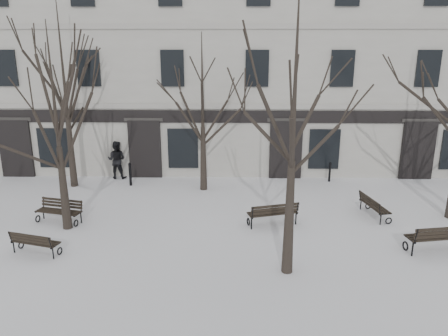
{
  "coord_description": "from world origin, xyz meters",
  "views": [
    {
      "loc": [
        0.85,
        -13.13,
        6.63
      ],
      "look_at": [
        0.54,
        3.0,
        1.93
      ],
      "focal_mm": 35.0,
      "sensor_mm": 36.0,
      "label": 1
    }
  ],
  "objects_px": {
    "tree_1": "(54,104)",
    "bench_1": "(34,242)",
    "bench_4": "(273,213)",
    "bench_3": "(60,210)",
    "tree_2": "(294,100)",
    "bench_5": "(373,206)",
    "bench_2": "(438,237)"
  },
  "relations": [
    {
      "from": "tree_1",
      "to": "bench_1",
      "type": "height_order",
      "value": "tree_1"
    },
    {
      "from": "tree_1",
      "to": "bench_4",
      "type": "relative_size",
      "value": 3.76
    },
    {
      "from": "bench_3",
      "to": "tree_1",
      "type": "bearing_deg",
      "value": -35.96
    },
    {
      "from": "bench_4",
      "to": "tree_2",
      "type": "bearing_deg",
      "value": 76.06
    },
    {
      "from": "bench_4",
      "to": "bench_5",
      "type": "bearing_deg",
      "value": 177.35
    },
    {
      "from": "bench_3",
      "to": "bench_4",
      "type": "distance_m",
      "value": 8.07
    },
    {
      "from": "tree_1",
      "to": "bench_1",
      "type": "bearing_deg",
      "value": -97.7
    },
    {
      "from": "bench_2",
      "to": "bench_3",
      "type": "bearing_deg",
      "value": -19.36
    },
    {
      "from": "tree_1",
      "to": "tree_2",
      "type": "bearing_deg",
      "value": -21.37
    },
    {
      "from": "bench_4",
      "to": "bench_3",
      "type": "bearing_deg",
      "value": -17.33
    },
    {
      "from": "tree_2",
      "to": "bench_2",
      "type": "distance_m",
      "value": 6.95
    },
    {
      "from": "bench_1",
      "to": "bench_2",
      "type": "bearing_deg",
      "value": -162.52
    },
    {
      "from": "bench_2",
      "to": "bench_5",
      "type": "bearing_deg",
      "value": -78.57
    },
    {
      "from": "bench_1",
      "to": "bench_5",
      "type": "relative_size",
      "value": 0.96
    },
    {
      "from": "tree_1",
      "to": "bench_3",
      "type": "height_order",
      "value": "tree_1"
    },
    {
      "from": "bench_1",
      "to": "bench_4",
      "type": "relative_size",
      "value": 0.86
    },
    {
      "from": "bench_1",
      "to": "bench_3",
      "type": "height_order",
      "value": "bench_3"
    },
    {
      "from": "bench_4",
      "to": "bench_1",
      "type": "bearing_deg",
      "value": 1.3
    },
    {
      "from": "tree_1",
      "to": "bench_2",
      "type": "distance_m",
      "value": 13.48
    },
    {
      "from": "bench_1",
      "to": "bench_2",
      "type": "relative_size",
      "value": 0.8
    },
    {
      "from": "tree_2",
      "to": "bench_2",
      "type": "xyz_separation_m",
      "value": [
        5.04,
        1.35,
        -4.59
      ]
    },
    {
      "from": "tree_1",
      "to": "bench_5",
      "type": "relative_size",
      "value": 4.19
    },
    {
      "from": "tree_1",
      "to": "bench_4",
      "type": "bearing_deg",
      "value": 2.85
    },
    {
      "from": "tree_2",
      "to": "bench_5",
      "type": "distance_m",
      "value": 7.47
    },
    {
      "from": "bench_3",
      "to": "bench_5",
      "type": "relative_size",
      "value": 1.04
    },
    {
      "from": "bench_5",
      "to": "bench_3",
      "type": "bearing_deg",
      "value": 82.61
    },
    {
      "from": "tree_1",
      "to": "tree_2",
      "type": "relative_size",
      "value": 0.89
    },
    {
      "from": "bench_4",
      "to": "bench_5",
      "type": "height_order",
      "value": "bench_4"
    },
    {
      "from": "bench_5",
      "to": "bench_2",
      "type": "bearing_deg",
      "value": -169.79
    },
    {
      "from": "tree_2",
      "to": "bench_3",
      "type": "relative_size",
      "value": 4.5
    },
    {
      "from": "tree_2",
      "to": "bench_1",
      "type": "bearing_deg",
      "value": 173.28
    },
    {
      "from": "bench_1",
      "to": "bench_5",
      "type": "bearing_deg",
      "value": -148.32
    }
  ]
}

